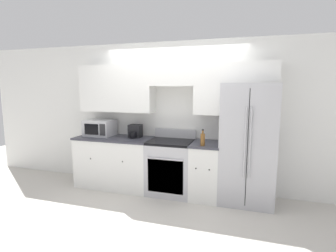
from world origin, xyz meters
The scene contains 9 objects.
ground_plane centered at (0.00, 0.00, 0.00)m, with size 12.00×12.00×0.00m, color beige.
wall_back centered at (0.00, 0.58, 1.50)m, with size 8.00×0.39×2.60m.
lower_cabinets_left centered at (-1.02, 0.31, 0.46)m, with size 1.40×0.64×0.92m.
lower_cabinets_right centered at (0.65, 0.31, 0.46)m, with size 0.48×0.64×0.92m.
oven_range centered at (0.05, 0.31, 0.46)m, with size 0.75×0.65×1.08m.
refrigerator centered at (1.29, 0.35, 0.94)m, with size 0.83×0.74×1.88m.
microwave centered at (-1.35, 0.38, 1.07)m, with size 0.51×0.42×0.29m.
bottle centered at (0.63, 0.10, 1.02)m, with size 0.07×0.07×0.26m.
paper_towel_holder centered at (-0.66, 0.41, 1.02)m, with size 0.22×0.27×0.23m.
Camera 1 is at (1.30, -3.84, 1.82)m, focal length 28.00 mm.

